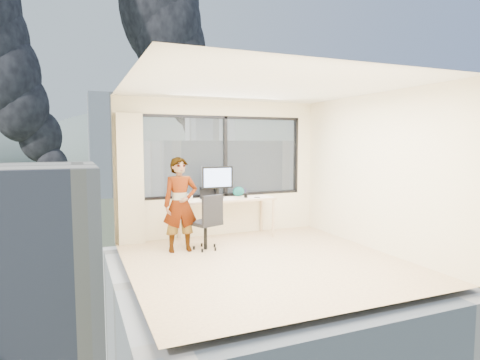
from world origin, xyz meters
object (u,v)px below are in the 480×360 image
laptop (209,194)px  handbag (238,191)px  chair (205,221)px  person (180,204)px  game_console (183,197)px  desk (227,218)px  monitor (217,182)px

laptop → handbag: 0.67m
chair → person: person is taller
game_console → laptop: bearing=-12.8°
game_console → handbag: handbag is taller
person → desk: bearing=32.7°
monitor → game_console: 0.69m
chair → person: (-0.41, 0.05, 0.30)m
desk → handbag: bearing=31.5°
desk → person: size_ratio=1.16×
monitor → person: bearing=-144.3°
desk → monitor: bearing=155.5°
person → game_console: bearing=74.9°
monitor → laptop: (-0.17, -0.05, -0.20)m
person → chair: bearing=-4.9°
person → monitor: (0.88, 0.67, 0.28)m
game_console → handbag: (1.09, -0.05, 0.05)m
monitor → chair: bearing=-124.6°
desk → monitor: size_ratio=2.97×
laptop → chair: bearing=-114.8°
game_console → handbag: 1.09m
chair → person: bearing=152.0°
chair → laptop: 0.83m
person → monitor: 1.14m
chair → handbag: chair is taller
monitor → laptop: bearing=-166.9°
game_console → person: bearing=-94.0°
monitor → laptop: size_ratio=1.85×
desk → chair: 0.91m
laptop → handbag: laptop is taller
desk → chair: chair is taller
person → laptop: bearing=44.1°
monitor → game_console: (-0.61, 0.17, -0.26)m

